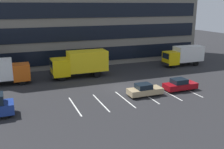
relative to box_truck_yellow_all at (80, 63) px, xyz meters
The scene contains 7 objects.
ground_plane 8.07m from the box_truck_yellow_all, 63.12° to the right, with size 120.00×120.00×0.00m, color #262628.
office_building 14.47m from the box_truck_yellow_all, 72.24° to the left, with size 41.19×10.82×21.60m.
lot_markings 11.40m from the box_truck_yellow_all, 71.69° to the right, with size 14.14×5.40×0.01m.
box_truck_yellow_all is the anchor object (origin of this frame).
box_truck_yellow 18.14m from the box_truck_yellow_all, ahead, with size 7.08×2.34×3.28m.
sedan_tan 11.49m from the box_truck_yellow_all, 65.71° to the right, with size 3.97×1.66×1.42m.
sedan_maroon 14.10m from the box_truck_yellow_all, 46.82° to the right, with size 4.06×1.70×1.45m.
Camera 1 is at (-12.56, -28.19, 10.05)m, focal length 41.75 mm.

